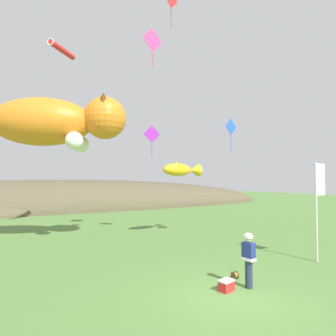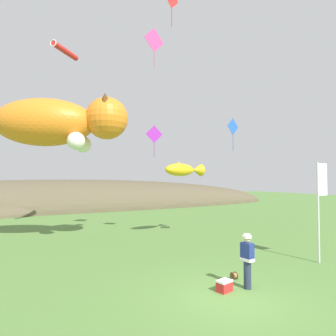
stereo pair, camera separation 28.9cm
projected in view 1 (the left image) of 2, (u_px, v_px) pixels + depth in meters
The scene contains 13 objects.
ground_plane at pixel (233, 298), 8.94m from camera, with size 120.00×120.00×0.00m, color #517A38.
distant_hill_ridge at pixel (44, 210), 34.20m from camera, with size 61.53×12.85×7.08m.
festival_attendant at pixel (249, 259), 9.82m from camera, with size 0.30×0.44×1.77m.
kite_spool at pixel (235, 275), 10.69m from camera, with size 0.17×0.26×0.26m.
picnic_cooler at pixel (226, 285), 9.52m from camera, with size 0.55×0.43×0.36m.
festival_banner_pole at pixel (318, 196), 13.10m from camera, with size 0.66×0.08×4.30m.
kite_giant_cat at pixel (56, 122), 16.24m from camera, with size 9.41×5.23×3.07m.
kite_fish_windsock at pixel (181, 170), 19.07m from camera, with size 3.11×1.38×0.93m.
kite_tube_streamer at pixel (62, 50), 18.79m from camera, with size 1.95×1.97×0.44m.
kite_diamond_violet at pixel (152, 134), 18.98m from camera, with size 1.11×0.15×2.02m.
kite_diamond_blue at pixel (231, 127), 17.08m from camera, with size 0.96×0.24×1.88m.
kite_diamond_red at pixel (171, 0), 13.96m from camera, with size 0.84×0.26×1.77m.
kite_diamond_pink at pixel (152, 40), 16.94m from camera, with size 1.38×0.33×2.31m.
Camera 1 is at (-6.13, -6.98, 3.56)m, focal length 32.00 mm.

